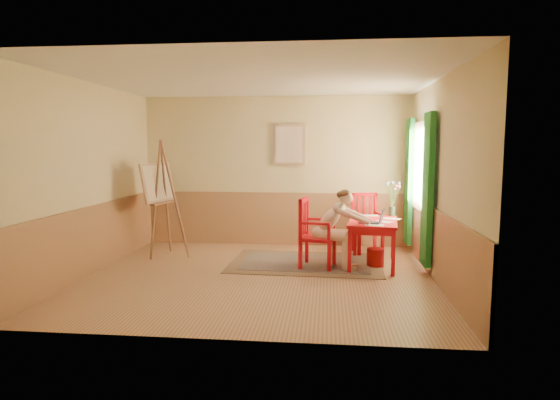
# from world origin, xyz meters

# --- Properties ---
(room) EXTENTS (5.04, 4.54, 2.84)m
(room) POSITION_xyz_m (0.00, 0.00, 1.40)
(room) COLOR tan
(room) RESTS_ON ground
(wainscot) EXTENTS (5.00, 4.50, 1.00)m
(wainscot) POSITION_xyz_m (0.00, 0.80, 0.50)
(wainscot) COLOR #AA7B54
(wainscot) RESTS_ON room
(window) EXTENTS (0.12, 2.01, 2.20)m
(window) POSITION_xyz_m (2.42, 1.10, 1.35)
(window) COLOR white
(window) RESTS_ON room
(wall_portrait) EXTENTS (0.60, 0.05, 0.76)m
(wall_portrait) POSITION_xyz_m (0.25, 2.20, 1.90)
(wall_portrait) COLOR tan
(wall_portrait) RESTS_ON room
(rug) EXTENTS (2.45, 1.68, 0.02)m
(rug) POSITION_xyz_m (0.64, 0.83, 0.01)
(rug) COLOR #8C7251
(rug) RESTS_ON room
(table) EXTENTS (0.87, 1.28, 0.72)m
(table) POSITION_xyz_m (1.69, 0.78, 0.63)
(table) COLOR red
(table) RESTS_ON room
(chair_left) EXTENTS (0.58, 0.56, 1.08)m
(chair_left) POSITION_xyz_m (0.78, 0.57, 0.54)
(chair_left) COLOR red
(chair_left) RESTS_ON room
(chair_back) EXTENTS (0.55, 0.57, 1.05)m
(chair_back) POSITION_xyz_m (1.67, 1.69, 0.52)
(chair_back) COLOR red
(chair_back) RESTS_ON room
(figure) EXTENTS (0.94, 0.49, 1.23)m
(figure) POSITION_xyz_m (1.09, 0.52, 0.68)
(figure) COLOR beige
(figure) RESTS_ON room
(laptop) EXTENTS (0.41, 0.31, 0.22)m
(laptop) POSITION_xyz_m (1.67, 0.51, 0.76)
(laptop) COLOR #1E2338
(laptop) RESTS_ON table
(papers) EXTENTS (0.64, 1.15, 0.00)m
(papers) POSITION_xyz_m (1.79, 0.81, 0.72)
(papers) COLOR white
(papers) RESTS_ON table
(vase) EXTENTS (0.28, 0.28, 0.58)m
(vase) POSITION_xyz_m (2.05, 1.32, 0.99)
(vase) COLOR #3F724C
(vase) RESTS_ON table
(wastebasket) EXTENTS (0.35, 0.35, 0.28)m
(wastebasket) POSITION_xyz_m (1.73, 0.73, 0.14)
(wastebasket) COLOR #A31013
(wastebasket) RESTS_ON room
(easel) EXTENTS (0.73, 0.89, 1.99)m
(easel) POSITION_xyz_m (-1.86, 1.12, 1.18)
(easel) COLOR brown
(easel) RESTS_ON room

